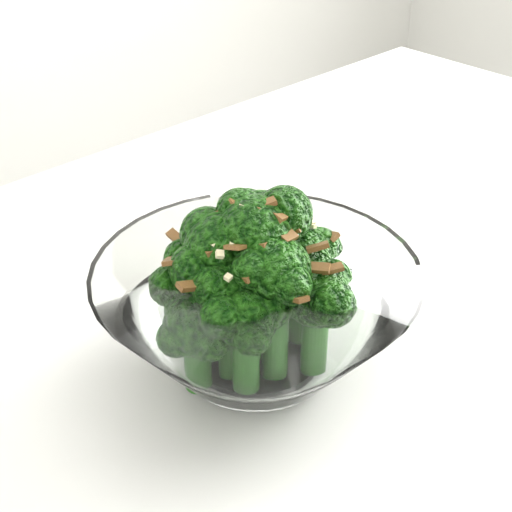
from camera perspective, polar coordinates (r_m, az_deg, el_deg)
table at (r=0.60m, az=5.12°, el=-12.69°), size 1.35×1.06×0.75m
broccoli_dish at (r=0.51m, az=-0.10°, el=-3.54°), size 0.21×0.21×0.13m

